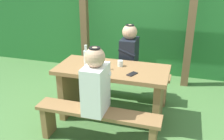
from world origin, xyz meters
name	(u,v)px	position (x,y,z in m)	size (l,w,h in m)	color
ground_plane	(112,117)	(0.00, 0.00, 0.00)	(12.00, 12.00, 0.00)	#47743A
hedge_backdrop	(143,8)	(0.00, 2.07, 1.14)	(6.40, 0.83, 2.29)	#266C2E
pergola_post_left	(84,17)	(-0.90, 1.32, 1.07)	(0.12, 0.12, 2.14)	brown
pergola_post_right	(191,23)	(0.90, 1.32, 1.07)	(0.12, 0.12, 2.14)	brown
picnic_table	(112,84)	(0.00, 0.00, 0.49)	(1.40, 0.64, 0.71)	olive
bench_near	(97,120)	(0.00, -0.56, 0.31)	(1.40, 0.24, 0.43)	olive
bench_far	(123,80)	(0.00, 0.56, 0.31)	(1.40, 0.24, 0.43)	olive
person_white_shirt	(96,83)	(-0.01, -0.56, 0.76)	(0.25, 0.35, 0.72)	white
person_black_coat	(129,51)	(0.09, 0.56, 0.76)	(0.25, 0.35, 0.72)	black
drinking_glass	(120,63)	(0.08, 0.08, 0.75)	(0.07, 0.07, 0.08)	silver
bottle_left	(86,57)	(-0.35, 0.02, 0.82)	(0.06, 0.06, 0.26)	silver
bottle_right	(100,63)	(-0.12, -0.10, 0.80)	(0.06, 0.06, 0.22)	silver
cell_phone	(132,74)	(0.28, -0.13, 0.72)	(0.07, 0.14, 0.01)	black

